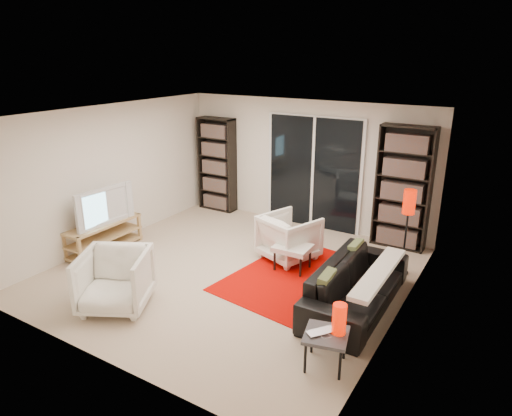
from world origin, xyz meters
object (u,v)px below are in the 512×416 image
Objects in this scene: tv_stand at (104,236)px; armchair_back at (289,237)px; ottoman at (293,249)px; side_table at (326,337)px; bookshelf_right at (403,188)px; armchair_front at (115,280)px; floor_lamp at (408,211)px; sofa at (357,285)px; bookshelf_left at (217,165)px.

tv_stand is 1.65× the size of armchair_back.
ottoman is 1.02× the size of side_table.
bookshelf_right is at bearing 57.00° from ottoman.
armchair_front is at bearing -123.53° from bookshelf_right.
ottoman and side_table have the same top height.
tv_stand is at bearing -158.64° from floor_lamp.
floor_lamp is at bearing -71.30° from bookshelf_right.
sofa is 2.58× the size of armchair_back.
floor_lamp reaches higher than side_table.
armchair_back is 1.89m from floor_lamp.
bookshelf_right reaches higher than sofa.
bookshelf_left is 0.93× the size of bookshelf_right.
bookshelf_left is at bearing 180.00° from bookshelf_right.
ottoman is at bearing 27.99° from armchair_front.
bookshelf_right is 2.11m from armchair_back.
armchair_front is at bearing -36.74° from tv_stand.
floor_lamp is (1.72, 0.43, 0.63)m from armchair_back.
side_table is (1.59, -2.20, -0.02)m from armchair_back.
bookshelf_left is 1.44× the size of tv_stand.
armchair_front reaches higher than side_table.
ottoman is (3.06, 1.02, 0.08)m from tv_stand.
sofa is at bearing 6.59° from tv_stand.
sofa is (0.07, -2.29, -0.74)m from bookshelf_right.
sofa reaches higher than side_table.
floor_lamp reaches higher than tv_stand.
sofa is at bearing -23.27° from ottoman.
ottoman is at bearing 125.81° from side_table.
armchair_front is at bearing -173.42° from side_table.
armchair_back is (2.83, 1.35, 0.11)m from tv_stand.
bookshelf_right is 0.99× the size of sofa.
ottoman is (2.70, -1.77, -0.63)m from bookshelf_left.
side_table is at bearing -41.95° from bookshelf_left.
bookshelf_right is at bearing -0.00° from bookshelf_left.
side_table is 0.41× the size of floor_lamp.
bookshelf_left reaches higher than sofa.
bookshelf_right is at bearing 108.70° from floor_lamp.
sofa is (3.92, -2.29, -0.67)m from bookshelf_left.
tv_stand is 2.43× the size of ottoman.
bookshelf_right is at bearing 28.41° from armchair_front.
ottoman is at bearing -123.00° from bookshelf_right.
side_table is at bearing -10.97° from tv_stand.
bookshelf_right is 1.55× the size of tv_stand.
tv_stand is (-4.21, -2.79, -0.79)m from bookshelf_right.
armchair_front reaches higher than sofa.
ottoman is 2.31m from side_table.
bookshelf_left is 4.19m from armchair_front.
armchair_front is at bearing -72.91° from bookshelf_left.
side_table is (4.42, -0.86, 0.09)m from tv_stand.
armchair_front is (1.58, -1.18, 0.13)m from tv_stand.
bookshelf_right is at bearing -114.31° from armchair_back.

